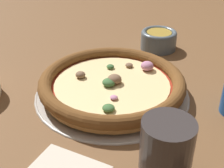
% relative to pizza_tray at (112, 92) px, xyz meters
% --- Properties ---
extents(ground_plane, '(3.00, 3.00, 0.00)m').
position_rel_pizza_tray_xyz_m(ground_plane, '(0.00, 0.00, -0.00)').
color(ground_plane, brown).
extents(pizza_tray, '(0.35, 0.35, 0.01)m').
position_rel_pizza_tray_xyz_m(pizza_tray, '(0.00, 0.00, 0.00)').
color(pizza_tray, '#B7B2A8').
rests_on(pizza_tray, ground_plane).
extents(pizza, '(0.33, 0.33, 0.04)m').
position_rel_pizza_tray_xyz_m(pizza, '(-0.00, -0.00, 0.02)').
color(pizza, tan).
rests_on(pizza, pizza_tray).
extents(bowl_near, '(0.10, 0.10, 0.05)m').
position_rel_pizza_tray_xyz_m(bowl_near, '(-0.15, -0.24, 0.03)').
color(bowl_near, slate).
rests_on(bowl_near, ground_plane).
extents(drinking_cup, '(0.08, 0.08, 0.11)m').
position_rel_pizza_tray_xyz_m(drinking_cup, '(-0.07, 0.26, 0.05)').
color(drinking_cup, '#383333').
rests_on(drinking_cup, ground_plane).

